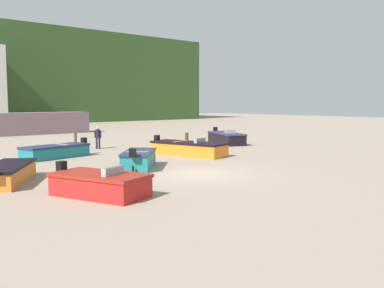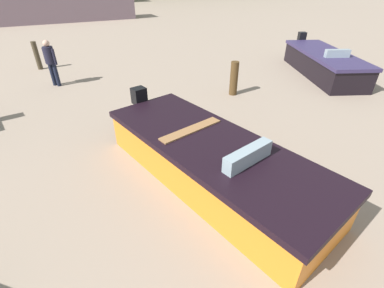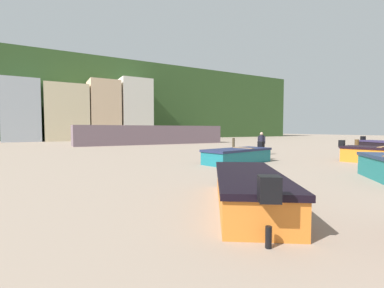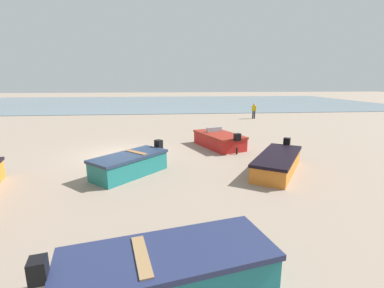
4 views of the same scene
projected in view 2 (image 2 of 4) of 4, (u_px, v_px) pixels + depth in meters
name	position (u px, v px, depth m)	size (l,w,h in m)	color
harbor_pier	(18.00, 8.00, 21.93)	(18.50, 2.40, 2.30)	slate
boat_black_2	(323.00, 63.00, 11.04)	(3.22, 4.89, 1.23)	black
boat_orange_3	(211.00, 160.00, 5.36)	(2.93, 5.35, 1.19)	orange
mooring_post_near_water	(234.00, 78.00, 9.18)	(0.27, 0.27, 1.12)	#4B351C
mooring_post_mid_beach	(37.00, 56.00, 11.65)	(0.20, 0.20, 1.15)	#423727
beach_walker_foreground	(50.00, 60.00, 9.71)	(0.48, 0.48, 1.62)	black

